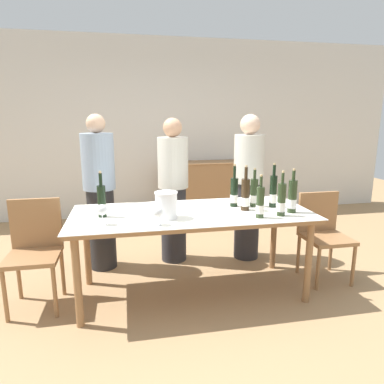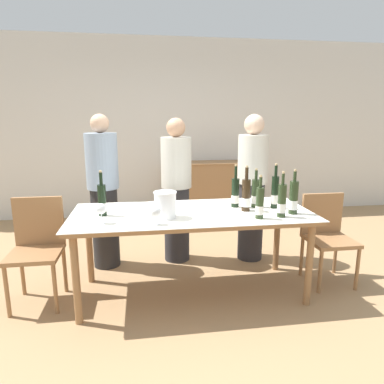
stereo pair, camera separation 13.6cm
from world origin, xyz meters
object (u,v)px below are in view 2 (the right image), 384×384
Objects in this scene: wine_bottle_5 at (260,204)px; sideboard_cabinet at (211,189)px; wine_bottle_7 at (275,193)px; wine_bottle_1 at (282,202)px; wine_bottle_2 at (235,193)px; wine_bottle_6 at (255,194)px; wine_bottle_3 at (293,198)px; ice_bucket at (165,204)px; person_host at (104,193)px; person_guest_right at (252,189)px; wine_bottle_4 at (246,196)px; chair_right_end at (326,232)px; person_guest_left at (177,191)px; chair_left_end at (37,243)px; dining_table at (192,219)px; wine_bottle_0 at (102,201)px; wine_glass_2 at (162,199)px; wine_glass_1 at (155,212)px; wine_glass_0 at (101,209)px.

sideboard_cabinet is at bearing 86.74° from wine_bottle_5.
wine_bottle_7 reaches higher than sideboard_cabinet.
wine_bottle_1 is 0.97× the size of wine_bottle_2.
wine_bottle_2 is 1.09× the size of wine_bottle_5.
wine_bottle_3 is at bearing -46.72° from wine_bottle_6.
ice_bucket is 1.05m from person_host.
wine_bottle_2 reaches higher than wine_bottle_3.
wine_bottle_7 is at bearing 50.56° from wine_bottle_5.
person_guest_right is at bearing 75.32° from wine_bottle_5.
wine_bottle_4 reaches higher than wine_bottle_3.
wine_bottle_3 reaches higher than chair_right_end.
ice_bucket is 0.95m from person_guest_left.
sideboard_cabinet is at bearing 48.52° from person_host.
wine_bottle_1 is 2.12m from chair_left_end.
wine_bottle_5 is at bearing -28.08° from dining_table.
chair_right_end is (0.74, -0.00, -0.40)m from wine_bottle_6.
ice_bucket is 0.55× the size of wine_bottle_2.
wine_bottle_6 reaches higher than chair_left_end.
wine_bottle_5 is at bearing -104.68° from person_guest_right.
wine_bottle_0 is 0.24× the size of person_guest_left.
chair_right_end is 0.90m from person_guest_right.
wine_glass_2 is at bearing 7.35° from wine_bottle_0.
wine_bottle_5 is 0.43× the size of chair_right_end.
wine_glass_1 is (-0.76, -0.43, -0.03)m from wine_bottle_2.
wine_bottle_1 is at bearing 3.11° from wine_glass_1.
person_guest_right reaches higher than wine_bottle_6.
wine_bottle_4 is at bearing -169.23° from wine_bottle_7.
wine_bottle_6 reaches higher than wine_glass_0.
wine_bottle_7 is 0.68m from person_guest_right.
wine_bottle_0 is 1.01× the size of wine_bottle_1.
wine_glass_0 is 1.12× the size of wine_glass_1.
wine_bottle_1 is 0.29m from wine_bottle_7.
wine_bottle_0 is at bearing -120.58° from sideboard_cabinet.
wine_bottle_7 is 0.25× the size of person_host.
ice_bucket is 1.10m from wine_bottle_3.
wine_bottle_3 is at bearing -86.06° from sideboard_cabinet.
wine_bottle_4 is at bearing -112.14° from person_guest_right.
wine_bottle_3 is 0.41m from wine_bottle_4.
wine_bottle_5 is at bearing -61.48° from person_guest_left.
wine_glass_1 reaches higher than chair_right_end.
ice_bucket is 1.38× the size of wine_glass_2.
person_guest_left is (-0.58, 1.06, -0.10)m from wine_bottle_5.
person_guest_right is (0.26, 0.97, -0.08)m from wine_bottle_5.
wine_bottle_7 is at bearing -87.75° from sideboard_cabinet.
wine_bottle_3 reaches higher than sideboard_cabinet.
person_host is at bearing 178.74° from person_guest_right.
wine_glass_0 is at bearing 167.30° from wine_glass_1.
wine_bottle_4 is 2.55× the size of wine_glass_2.
wine_bottle_1 is at bearing -151.44° from chair_right_end.
wine_bottle_7 reaches higher than wine_glass_0.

